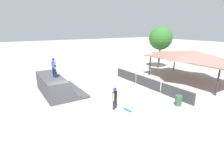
{
  "coord_description": "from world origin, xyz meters",
  "views": [
    {
      "loc": [
        12.74,
        -3.98,
        5.95
      ],
      "look_at": [
        -0.38,
        4.27,
        0.97
      ],
      "focal_mm": 28.0,
      "sensor_mm": 36.0,
      "label": 1
    }
  ],
  "objects_px": {
    "skateboard_on_ground": "(127,110)",
    "trash_bin": "(178,100)",
    "tree_beside_pavilion": "(161,38)",
    "bystander_walking": "(115,96)",
    "skater_on_deck": "(54,66)",
    "skateboard_on_deck": "(54,75)"
  },
  "relations": [
    {
      "from": "bystander_walking",
      "to": "skateboard_on_ground",
      "type": "bearing_deg",
      "value": -86.28
    },
    {
      "from": "skateboard_on_deck",
      "to": "trash_bin",
      "type": "bearing_deg",
      "value": 48.29
    },
    {
      "from": "skateboard_on_ground",
      "to": "tree_beside_pavilion",
      "type": "distance_m",
      "value": 16.9
    },
    {
      "from": "skateboard_on_ground",
      "to": "trash_bin",
      "type": "distance_m",
      "value": 4.27
    },
    {
      "from": "skateboard_on_ground",
      "to": "trash_bin",
      "type": "bearing_deg",
      "value": -114.25
    },
    {
      "from": "skateboard_on_deck",
      "to": "bystander_walking",
      "type": "xyz_separation_m",
      "value": [
        5.6,
        2.99,
        -0.81
      ]
    },
    {
      "from": "skater_on_deck",
      "to": "skateboard_on_deck",
      "type": "bearing_deg",
      "value": 164.7
    },
    {
      "from": "skateboard_on_ground",
      "to": "skateboard_on_deck",
      "type": "bearing_deg",
      "value": 25.31
    },
    {
      "from": "skater_on_deck",
      "to": "tree_beside_pavilion",
      "type": "relative_size",
      "value": 0.28
    },
    {
      "from": "skateboard_on_deck",
      "to": "tree_beside_pavilion",
      "type": "xyz_separation_m",
      "value": [
        -3.13,
        16.89,
        2.65
      ]
    },
    {
      "from": "skateboard_on_ground",
      "to": "bystander_walking",
      "type": "bearing_deg",
      "value": 35.28
    },
    {
      "from": "tree_beside_pavilion",
      "to": "trash_bin",
      "type": "bearing_deg",
      "value": -40.24
    },
    {
      "from": "trash_bin",
      "to": "tree_beside_pavilion",
      "type": "bearing_deg",
      "value": 139.76
    },
    {
      "from": "bystander_walking",
      "to": "trash_bin",
      "type": "relative_size",
      "value": 2.02
    },
    {
      "from": "skateboard_on_deck",
      "to": "skater_on_deck",
      "type": "bearing_deg",
      "value": -1.07
    },
    {
      "from": "skateboard_on_ground",
      "to": "tree_beside_pavilion",
      "type": "relative_size",
      "value": 0.13
    },
    {
      "from": "bystander_walking",
      "to": "skateboard_on_ground",
      "type": "height_order",
      "value": "bystander_walking"
    },
    {
      "from": "bystander_walking",
      "to": "skateboard_on_ground",
      "type": "xyz_separation_m",
      "value": [
        0.77,
        0.64,
        -0.95
      ]
    },
    {
      "from": "bystander_walking",
      "to": "skater_on_deck",
      "type": "bearing_deg",
      "value": 84.37
    },
    {
      "from": "skater_on_deck",
      "to": "trash_bin",
      "type": "distance_m",
      "value": 10.91
    },
    {
      "from": "skater_on_deck",
      "to": "tree_beside_pavilion",
      "type": "xyz_separation_m",
      "value": [
        -3.54,
        16.93,
        1.72
      ]
    },
    {
      "from": "tree_beside_pavilion",
      "to": "trash_bin",
      "type": "xyz_separation_m",
      "value": [
        10.95,
        -9.27,
        -4.04
      ]
    }
  ]
}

